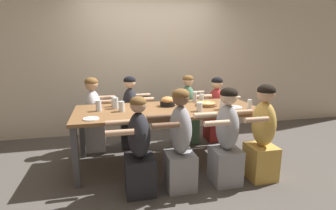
# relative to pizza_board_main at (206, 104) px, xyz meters

# --- Properties ---
(ground_plane) EXTENTS (18.00, 18.00, 0.00)m
(ground_plane) POSITION_rel_pizza_board_main_xyz_m (-0.57, -0.05, -0.80)
(ground_plane) COLOR #514C47
(ground_plane) RESTS_ON ground
(restaurant_back_panel) EXTENTS (10.00, 0.06, 3.20)m
(restaurant_back_panel) POSITION_rel_pizza_board_main_xyz_m (-0.57, 1.43, 0.80)
(restaurant_back_panel) COLOR beige
(restaurant_back_panel) RESTS_ON ground
(dining_table) EXTENTS (2.47, 0.98, 0.77)m
(dining_table) POSITION_rel_pizza_board_main_xyz_m (-0.57, -0.05, -0.10)
(dining_table) COLOR brown
(dining_table) RESTS_ON ground
(pizza_board_main) EXTENTS (0.30, 0.30, 0.05)m
(pizza_board_main) POSITION_rel_pizza_board_main_xyz_m (0.00, 0.00, 0.00)
(pizza_board_main) COLOR brown
(pizza_board_main) RESTS_ON dining_table
(skillet_bowl) EXTENTS (0.31, 0.21, 0.13)m
(skillet_bowl) POSITION_rel_pizza_board_main_xyz_m (-0.54, 0.11, 0.03)
(skillet_bowl) COLOR black
(skillet_bowl) RESTS_ON dining_table
(empty_plate_a) EXTENTS (0.21, 0.21, 0.02)m
(empty_plate_a) POSITION_rel_pizza_board_main_xyz_m (0.34, -0.20, -0.02)
(empty_plate_a) COLOR white
(empty_plate_a) RESTS_ON dining_table
(empty_plate_b) EXTENTS (0.18, 0.18, 0.02)m
(empty_plate_b) POSITION_rel_pizza_board_main_xyz_m (-1.56, -0.36, -0.02)
(empty_plate_b) COLOR white
(empty_plate_b) RESTS_ON dining_table
(drinking_glass_a) EXTENTS (0.08, 0.08, 0.15)m
(drinking_glass_a) POSITION_rel_pizza_board_main_xyz_m (-1.26, 0.12, 0.05)
(drinking_glass_a) COLOR silver
(drinking_glass_a) RESTS_ON dining_table
(drinking_glass_b) EXTENTS (0.08, 0.08, 0.12)m
(drinking_glass_b) POSITION_rel_pizza_board_main_xyz_m (0.13, -0.26, 0.03)
(drinking_glass_b) COLOR silver
(drinking_glass_b) RESTS_ON dining_table
(drinking_glass_c) EXTENTS (0.07, 0.07, 0.14)m
(drinking_glass_c) POSITION_rel_pizza_board_main_xyz_m (-1.27, 0.25, 0.04)
(drinking_glass_c) COLOR silver
(drinking_glass_c) RESTS_ON dining_table
(drinking_glass_d) EXTENTS (0.07, 0.07, 0.14)m
(drinking_glass_d) POSITION_rel_pizza_board_main_xyz_m (-1.48, 0.03, 0.04)
(drinking_glass_d) COLOR silver
(drinking_glass_d) RESTS_ON dining_table
(drinking_glass_e) EXTENTS (0.08, 0.08, 0.11)m
(drinking_glass_e) POSITION_rel_pizza_board_main_xyz_m (-0.20, -0.27, 0.02)
(drinking_glass_e) COLOR silver
(drinking_glass_e) RESTS_ON dining_table
(drinking_glass_f) EXTENTS (0.06, 0.06, 0.13)m
(drinking_glass_f) POSITION_rel_pizza_board_main_xyz_m (0.49, -0.33, 0.03)
(drinking_glass_f) COLOR silver
(drinking_glass_f) RESTS_ON dining_table
(drinking_glass_g) EXTENTS (0.07, 0.07, 0.13)m
(drinking_glass_g) POSITION_rel_pizza_board_main_xyz_m (0.02, 0.23, 0.03)
(drinking_glass_g) COLOR silver
(drinking_glass_g) RESTS_ON dining_table
(drinking_glass_h) EXTENTS (0.06, 0.06, 0.15)m
(drinking_glass_h) POSITION_rel_pizza_board_main_xyz_m (-0.07, 0.31, 0.04)
(drinking_glass_h) COLOR silver
(drinking_glass_h) RESTS_ON dining_table
(drinking_glass_i) EXTENTS (0.08, 0.08, 0.13)m
(drinking_glass_i) POSITION_rel_pizza_board_main_xyz_m (-1.19, -0.06, 0.03)
(drinking_glass_i) COLOR silver
(drinking_glass_i) RESTS_ON dining_table
(diner_far_right) EXTENTS (0.51, 0.40, 1.09)m
(diner_far_right) POSITION_rel_pizza_board_main_xyz_m (0.45, 0.66, -0.30)
(diner_far_right) COLOR #B22D2D
(diner_far_right) RESTS_ON ground
(diner_near_midright) EXTENTS (0.51, 0.40, 1.15)m
(diner_near_midright) POSITION_rel_pizza_board_main_xyz_m (-0.04, -0.76, -0.27)
(diner_near_midright) COLOR #99999E
(diner_near_midright) RESTS_ON ground
(diner_near_right) EXTENTS (0.51, 0.40, 1.17)m
(diner_near_right) POSITION_rel_pizza_board_main_xyz_m (0.43, -0.76, -0.25)
(diner_near_right) COLOR gold
(diner_near_right) RESTS_ON ground
(diner_near_midleft) EXTENTS (0.51, 0.40, 1.10)m
(diner_near_midleft) POSITION_rel_pizza_board_main_xyz_m (-1.05, -0.76, -0.31)
(diner_near_midleft) COLOR #232328
(diner_near_midleft) RESTS_ON ground
(diner_far_midright) EXTENTS (0.51, 0.40, 1.14)m
(diner_far_midright) POSITION_rel_pizza_board_main_xyz_m (-0.06, 0.66, -0.28)
(diner_far_midright) COLOR #477556
(diner_far_midright) RESTS_ON ground
(diner_far_midleft) EXTENTS (0.51, 0.40, 1.14)m
(diner_far_midleft) POSITION_rel_pizza_board_main_xyz_m (-1.01, 0.66, -0.28)
(diner_far_midleft) COLOR #232328
(diner_far_midleft) RESTS_ON ground
(diner_far_left) EXTENTS (0.51, 0.40, 1.14)m
(diner_far_left) POSITION_rel_pizza_board_main_xyz_m (-1.58, 0.66, -0.27)
(diner_far_left) COLOR silver
(diner_far_left) RESTS_ON ground
(diner_near_center) EXTENTS (0.51, 0.40, 1.16)m
(diner_near_center) POSITION_rel_pizza_board_main_xyz_m (-0.59, -0.76, -0.27)
(diner_near_center) COLOR #99999E
(diner_near_center) RESTS_ON ground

